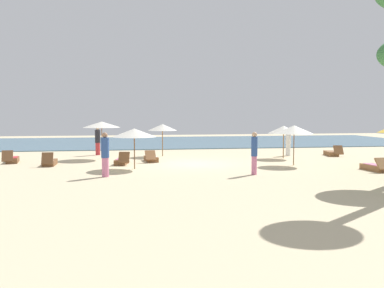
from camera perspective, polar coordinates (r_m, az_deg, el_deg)
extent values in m
plane|color=beige|center=(23.32, 0.25, -2.67)|extent=(60.00, 60.00, 0.00)
cube|color=#476B7F|center=(40.11, -3.81, 0.27)|extent=(48.00, 16.00, 0.06)
cylinder|color=brown|center=(23.24, 13.45, -0.25)|extent=(0.05, 0.05, 2.07)
cone|color=silver|center=(23.19, 13.48, 1.90)|extent=(2.01, 2.01, 0.43)
cylinder|color=brown|center=(26.30, -11.95, 0.44)|extent=(0.05, 0.05, 2.21)
cone|color=silver|center=(26.25, -11.98, 2.56)|extent=(2.23, 2.23, 0.36)
cylinder|color=olive|center=(27.41, -3.96, 0.46)|extent=(0.06, 0.06, 2.01)
cone|color=silver|center=(27.36, -3.97, 2.24)|extent=(1.86, 1.86, 0.41)
cylinder|color=brown|center=(21.32, -7.70, -0.71)|extent=(0.05, 0.05, 1.96)
cone|color=silver|center=(21.27, -7.72, 1.50)|extent=(2.18, 2.18, 0.41)
cylinder|color=olive|center=(26.64, 12.13, 0.20)|extent=(0.06, 0.06, 1.94)
cone|color=silver|center=(26.60, 12.15, 1.89)|extent=(1.91, 1.91, 0.46)
cube|color=brown|center=(29.16, 18.08, -1.21)|extent=(0.88, 1.59, 0.28)
cube|color=brown|center=(28.59, 18.97, -0.76)|extent=(0.65, 0.55, 0.56)
cube|color=brown|center=(23.46, -9.37, -2.34)|extent=(0.85, 1.58, 0.28)
cube|color=brown|center=(22.75, -9.08, -1.79)|extent=(0.63, 0.50, 0.58)
cube|color=#D17299|center=(23.45, -9.37, -1.96)|extent=(0.68, 1.12, 0.03)
cube|color=brown|center=(24.62, -5.49, -1.99)|extent=(0.77, 1.56, 0.28)
cube|color=brown|center=(23.89, -5.57, -1.51)|extent=(0.62, 0.55, 0.53)
cube|color=white|center=(24.60, -5.49, -1.63)|extent=(0.63, 1.10, 0.03)
cube|color=olive|center=(22.41, 23.17, -2.94)|extent=(0.69, 1.53, 0.28)
cube|color=olive|center=(21.78, 24.09, -2.42)|extent=(0.60, 0.52, 0.53)
cube|color=#D17299|center=(22.40, 23.18, -2.54)|extent=(0.57, 1.08, 0.03)
cube|color=brown|center=(23.91, -18.47, -2.38)|extent=(0.61, 1.50, 0.28)
cube|color=brown|center=(23.19, -18.77, -1.83)|extent=(0.57, 0.37, 0.61)
cube|color=brown|center=(25.96, -22.84, -1.99)|extent=(0.81, 1.57, 0.28)
cube|color=brown|center=(25.28, -23.45, -1.48)|extent=(0.62, 0.46, 0.60)
cube|color=#BF3338|center=(25.94, -22.85, -1.65)|extent=(0.66, 1.11, 0.03)
cylinder|color=#D17299|center=(19.47, 8.31, -2.85)|extent=(0.32, 0.32, 0.84)
cylinder|color=#2D4C8C|center=(19.39, 8.33, -0.34)|extent=(0.38, 0.38, 0.87)
sphere|color=tan|center=(19.35, 8.35, 1.26)|extent=(0.24, 0.24, 0.24)
cylinder|color=#BF3338|center=(28.77, -12.47, -0.64)|extent=(0.42, 0.42, 0.81)
cylinder|color=#26262D|center=(28.71, -12.50, 1.01)|extent=(0.49, 0.49, 0.85)
sphere|color=beige|center=(28.69, -12.52, 2.06)|extent=(0.23, 0.23, 0.23)
cylinder|color=white|center=(28.38, 12.72, -0.76)|extent=(0.42, 0.42, 0.76)
cylinder|color=white|center=(28.33, 12.75, 0.81)|extent=(0.49, 0.49, 0.79)
sphere|color=beige|center=(28.30, 12.77, 1.80)|extent=(0.22, 0.22, 0.22)
cylinder|color=#D17299|center=(19.00, -11.50, -3.06)|extent=(0.39, 0.39, 0.84)
cylinder|color=#2D4C8C|center=(18.91, -11.54, -0.48)|extent=(0.46, 0.46, 0.88)
sphere|color=#A37556|center=(18.87, -11.57, 1.17)|extent=(0.24, 0.24, 0.24)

